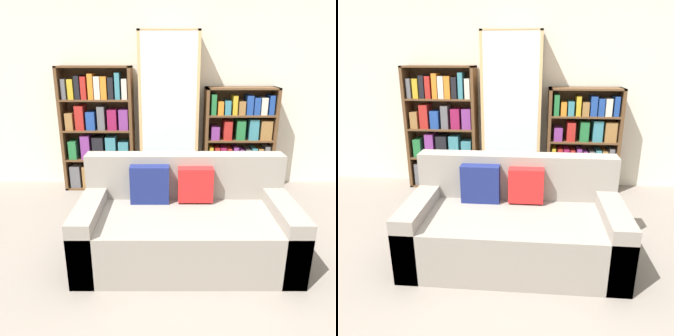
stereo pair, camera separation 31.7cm
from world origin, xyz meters
The scene contains 7 objects.
ground_plane centered at (0.00, 0.00, 0.00)m, with size 16.00×16.00×0.00m, color gray.
wall_back centered at (0.00, 2.39, 1.35)m, with size 6.79×0.06×2.70m.
couch centered at (0.01, 0.47, 0.31)m, with size 1.89×0.95×0.89m.
bookshelf_left centered at (-1.09, 2.18, 0.80)m, with size 0.96×0.32×1.66m.
display_cabinet centered at (-0.13, 2.17, 1.03)m, with size 0.77×0.36×2.09m.
bookshelf_right centered at (0.84, 2.18, 0.67)m, with size 0.95×0.32×1.39m.
wine_bottle centered at (0.24, 1.18, 0.16)m, with size 0.07×0.07×0.38m.
Camera 2 is at (0.17, -2.19, 1.77)m, focal length 35.00 mm.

